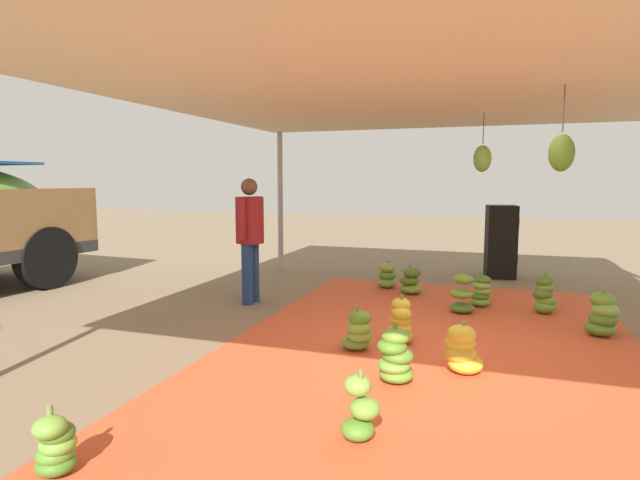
{
  "coord_description": "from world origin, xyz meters",
  "views": [
    {
      "loc": [
        -5.25,
        -0.57,
        1.73
      ],
      "look_at": [
        0.44,
        1.36,
        1.03
      ],
      "focal_mm": 28.89,
      "sensor_mm": 36.0,
      "label": 1
    }
  ],
  "objects_px": {
    "banana_bunch_3": "(481,292)",
    "banana_bunch_4": "(387,276)",
    "banana_bunch_5": "(603,316)",
    "banana_bunch_0": "(462,350)",
    "banana_bunch_6": "(360,410)",
    "banana_bunch_1": "(55,446)",
    "banana_bunch_9": "(395,357)",
    "banana_bunch_2": "(411,282)",
    "banana_bunch_11": "(462,295)",
    "banana_bunch_8": "(544,295)",
    "banana_bunch_10": "(401,322)",
    "speaker_stack": "(501,242)",
    "banana_bunch_12": "(358,332)",
    "worker_0": "(250,231)"
  },
  "relations": [
    {
      "from": "banana_bunch_10",
      "to": "banana_bunch_2",
      "type": "bearing_deg",
      "value": 6.35
    },
    {
      "from": "banana_bunch_6",
      "to": "worker_0",
      "type": "xyz_separation_m",
      "value": [
        3.28,
        2.43,
        0.82
      ]
    },
    {
      "from": "banana_bunch_5",
      "to": "banana_bunch_0",
      "type": "bearing_deg",
      "value": 139.26
    },
    {
      "from": "banana_bunch_0",
      "to": "worker_0",
      "type": "bearing_deg",
      "value": 58.83
    },
    {
      "from": "banana_bunch_3",
      "to": "banana_bunch_10",
      "type": "xyz_separation_m",
      "value": [
        -1.97,
        0.77,
        0.03
      ]
    },
    {
      "from": "banana_bunch_1",
      "to": "banana_bunch_11",
      "type": "bearing_deg",
      "value": -23.71
    },
    {
      "from": "banana_bunch_3",
      "to": "banana_bunch_4",
      "type": "height_order",
      "value": "banana_bunch_3"
    },
    {
      "from": "banana_bunch_6",
      "to": "banana_bunch_8",
      "type": "distance_m",
      "value": 4.22
    },
    {
      "from": "banana_bunch_4",
      "to": "banana_bunch_0",
      "type": "bearing_deg",
      "value": -158.21
    },
    {
      "from": "banana_bunch_0",
      "to": "banana_bunch_11",
      "type": "distance_m",
      "value": 2.16
    },
    {
      "from": "banana_bunch_8",
      "to": "banana_bunch_4",
      "type": "bearing_deg",
      "value": 67.72
    },
    {
      "from": "banana_bunch_9",
      "to": "banana_bunch_12",
      "type": "xyz_separation_m",
      "value": [
        0.72,
        0.51,
        -0.03
      ]
    },
    {
      "from": "banana_bunch_4",
      "to": "banana_bunch_11",
      "type": "height_order",
      "value": "banana_bunch_11"
    },
    {
      "from": "banana_bunch_3",
      "to": "banana_bunch_4",
      "type": "xyz_separation_m",
      "value": [
        0.79,
        1.47,
        -0.01
      ]
    },
    {
      "from": "banana_bunch_1",
      "to": "banana_bunch_4",
      "type": "relative_size",
      "value": 0.98
    },
    {
      "from": "banana_bunch_11",
      "to": "banana_bunch_1",
      "type": "bearing_deg",
      "value": 156.29
    },
    {
      "from": "banana_bunch_2",
      "to": "banana_bunch_6",
      "type": "xyz_separation_m",
      "value": [
        -4.56,
        -0.37,
        0.01
      ]
    },
    {
      "from": "banana_bunch_2",
      "to": "banana_bunch_9",
      "type": "xyz_separation_m",
      "value": [
        -3.53,
        -0.41,
        0.04
      ]
    },
    {
      "from": "banana_bunch_11",
      "to": "banana_bunch_12",
      "type": "relative_size",
      "value": 1.23
    },
    {
      "from": "banana_bunch_2",
      "to": "banana_bunch_10",
      "type": "height_order",
      "value": "banana_bunch_10"
    },
    {
      "from": "banana_bunch_6",
      "to": "banana_bunch_2",
      "type": "bearing_deg",
      "value": 4.59
    },
    {
      "from": "banana_bunch_1",
      "to": "banana_bunch_12",
      "type": "xyz_separation_m",
      "value": [
        2.74,
        -1.12,
        0.01
      ]
    },
    {
      "from": "banana_bunch_6",
      "to": "banana_bunch_1",
      "type": "bearing_deg",
      "value": 121.92
    },
    {
      "from": "banana_bunch_0",
      "to": "worker_0",
      "type": "relative_size",
      "value": 0.26
    },
    {
      "from": "banana_bunch_6",
      "to": "banana_bunch_11",
      "type": "height_order",
      "value": "banana_bunch_11"
    },
    {
      "from": "banana_bunch_0",
      "to": "banana_bunch_2",
      "type": "distance_m",
      "value": 3.23
    },
    {
      "from": "banana_bunch_2",
      "to": "banana_bunch_3",
      "type": "height_order",
      "value": "banana_bunch_3"
    },
    {
      "from": "banana_bunch_1",
      "to": "banana_bunch_8",
      "type": "distance_m",
      "value": 5.81
    },
    {
      "from": "banana_bunch_4",
      "to": "banana_bunch_6",
      "type": "distance_m",
      "value": 4.95
    },
    {
      "from": "banana_bunch_1",
      "to": "banana_bunch_12",
      "type": "distance_m",
      "value": 2.96
    },
    {
      "from": "banana_bunch_0",
      "to": "banana_bunch_5",
      "type": "relative_size",
      "value": 0.9
    },
    {
      "from": "banana_bunch_5",
      "to": "banana_bunch_8",
      "type": "distance_m",
      "value": 1.0
    },
    {
      "from": "banana_bunch_6",
      "to": "banana_bunch_12",
      "type": "height_order",
      "value": "banana_bunch_6"
    },
    {
      "from": "speaker_stack",
      "to": "banana_bunch_4",
      "type": "bearing_deg",
      "value": 132.51
    },
    {
      "from": "speaker_stack",
      "to": "banana_bunch_3",
      "type": "bearing_deg",
      "value": 173.73
    },
    {
      "from": "banana_bunch_0",
      "to": "banana_bunch_4",
      "type": "relative_size",
      "value": 1.04
    },
    {
      "from": "banana_bunch_9",
      "to": "banana_bunch_10",
      "type": "relative_size",
      "value": 1.01
    },
    {
      "from": "banana_bunch_4",
      "to": "worker_0",
      "type": "xyz_separation_m",
      "value": [
        -1.6,
        1.64,
        0.83
      ]
    },
    {
      "from": "banana_bunch_1",
      "to": "banana_bunch_0",
      "type": "bearing_deg",
      "value": -41.28
    },
    {
      "from": "banana_bunch_3",
      "to": "banana_bunch_12",
      "type": "height_order",
      "value": "banana_bunch_3"
    },
    {
      "from": "banana_bunch_5",
      "to": "banana_bunch_9",
      "type": "xyz_separation_m",
      "value": [
        -2.08,
        1.94,
        0.0
      ]
    },
    {
      "from": "banana_bunch_11",
      "to": "banana_bunch_6",
      "type": "bearing_deg",
      "value": 173.02
    },
    {
      "from": "banana_bunch_11",
      "to": "speaker_stack",
      "type": "relative_size",
      "value": 0.44
    },
    {
      "from": "banana_bunch_8",
      "to": "banana_bunch_11",
      "type": "distance_m",
      "value": 1.07
    },
    {
      "from": "banana_bunch_5",
      "to": "banana_bunch_8",
      "type": "xyz_separation_m",
      "value": [
        0.85,
        0.53,
        0.01
      ]
    },
    {
      "from": "banana_bunch_0",
      "to": "banana_bunch_10",
      "type": "bearing_deg",
      "value": 45.37
    },
    {
      "from": "banana_bunch_1",
      "to": "banana_bunch_9",
      "type": "xyz_separation_m",
      "value": [
        2.01,
        -1.63,
        0.05
      ]
    },
    {
      "from": "banana_bunch_10",
      "to": "worker_0",
      "type": "height_order",
      "value": "worker_0"
    },
    {
      "from": "banana_bunch_1",
      "to": "banana_bunch_8",
      "type": "xyz_separation_m",
      "value": [
        4.95,
        -3.04,
        0.06
      ]
    },
    {
      "from": "banana_bunch_6",
      "to": "banana_bunch_12",
      "type": "distance_m",
      "value": 1.81
    }
  ]
}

